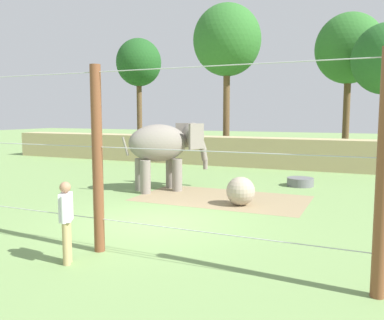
{
  "coord_description": "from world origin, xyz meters",
  "views": [
    {
      "loc": [
        5.38,
        -9.67,
        2.99
      ],
      "look_at": [
        -0.36,
        3.22,
        1.4
      ],
      "focal_mm": 37.82,
      "sensor_mm": 36.0,
      "label": 1
    }
  ],
  "objects_px": {
    "elephant": "(165,146)",
    "zookeeper": "(66,219)",
    "enrichment_ball": "(241,191)",
    "water_tub": "(300,182)"
  },
  "relations": [
    {
      "from": "enrichment_ball",
      "to": "elephant",
      "type": "bearing_deg",
      "value": 158.76
    },
    {
      "from": "elephant",
      "to": "zookeeper",
      "type": "bearing_deg",
      "value": -76.32
    },
    {
      "from": "zookeeper",
      "to": "enrichment_ball",
      "type": "bearing_deg",
      "value": 75.96
    },
    {
      "from": "enrichment_ball",
      "to": "water_tub",
      "type": "bearing_deg",
      "value": 74.8
    },
    {
      "from": "elephant",
      "to": "zookeeper",
      "type": "xyz_separation_m",
      "value": [
        1.91,
        -7.86,
        -0.84
      ]
    },
    {
      "from": "zookeeper",
      "to": "water_tub",
      "type": "relative_size",
      "value": 1.52
    },
    {
      "from": "elephant",
      "to": "water_tub",
      "type": "height_order",
      "value": "elephant"
    },
    {
      "from": "enrichment_ball",
      "to": "zookeeper",
      "type": "relative_size",
      "value": 0.57
    },
    {
      "from": "elephant",
      "to": "enrichment_ball",
      "type": "height_order",
      "value": "elephant"
    },
    {
      "from": "zookeeper",
      "to": "water_tub",
      "type": "distance_m",
      "value": 11.38
    }
  ]
}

